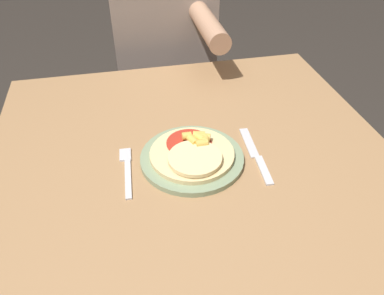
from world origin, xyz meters
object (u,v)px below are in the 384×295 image
(dining_table, at_px, (192,184))
(knife, at_px, (256,155))
(pizza, at_px, (193,153))
(fork, at_px, (127,168))
(plate, at_px, (192,158))
(person_diner, at_px, (165,50))

(dining_table, bearing_deg, knife, -19.29)
(pizza, height_order, fork, pizza)
(dining_table, relative_size, plate, 4.00)
(plate, height_order, pizza, pizza)
(plate, distance_m, fork, 0.16)
(knife, bearing_deg, plate, 173.75)
(plate, distance_m, pizza, 0.02)
(knife, height_order, person_diner, person_diner)
(dining_table, relative_size, pizza, 4.93)
(person_diner, bearing_deg, plate, -93.62)
(dining_table, bearing_deg, fork, -168.20)
(plate, bearing_deg, knife, -6.25)
(plate, bearing_deg, fork, 179.90)
(dining_table, distance_m, pizza, 0.15)
(plate, xyz_separation_m, knife, (0.16, -0.02, -0.00))
(plate, bearing_deg, dining_table, 76.47)
(pizza, distance_m, knife, 0.16)
(plate, relative_size, pizza, 1.23)
(pizza, relative_size, fork, 1.16)
(dining_table, relative_size, knife, 4.55)
(fork, relative_size, knife, 0.80)
(dining_table, xyz_separation_m, pizza, (-0.01, -0.04, 0.14))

